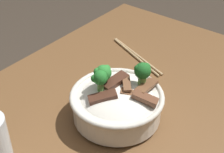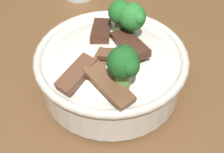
{
  "view_description": "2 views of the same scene",
  "coord_description": "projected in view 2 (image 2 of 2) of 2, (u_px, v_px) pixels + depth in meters",
  "views": [
    {
      "loc": [
        -0.39,
        -0.25,
        1.34
      ],
      "look_at": [
        0.12,
        0.15,
        0.88
      ],
      "focal_mm": 55.08,
      "sensor_mm": 36.0,
      "label": 1
    },
    {
      "loc": [
        0.35,
        -0.08,
        1.14
      ],
      "look_at": [
        0.12,
        0.09,
        0.85
      ],
      "focal_mm": 49.69,
      "sensor_mm": 36.0,
      "label": 2
    }
  ],
  "objects": [
    {
      "name": "dining_table",
      "position": [
        32.0,
        123.0,
        0.56
      ],
      "size": [
        1.26,
        0.97,
        0.79
      ],
      "color": "brown",
      "rests_on": "ground"
    },
    {
      "name": "rice_bowl",
      "position": [
        112.0,
        65.0,
        0.44
      ],
      "size": [
        0.22,
        0.22,
        0.13
      ],
      "color": "silver",
      "rests_on": "dining_table"
    }
  ]
}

